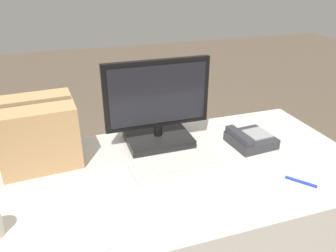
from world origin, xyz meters
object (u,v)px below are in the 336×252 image
(monitor, at_px, (158,111))
(cardboard_box, at_px, (38,132))
(pen_marker, at_px, (301,182))
(desk_phone, at_px, (250,139))
(keyboard, at_px, (179,164))

(monitor, xyz_separation_m, cardboard_box, (-0.57, 0.00, -0.03))
(monitor, bearing_deg, pen_marker, -49.17)
(desk_phone, bearing_deg, cardboard_box, 165.05)
(monitor, distance_m, pen_marker, 0.74)
(monitor, distance_m, desk_phone, 0.50)
(keyboard, bearing_deg, cardboard_box, 151.17)
(desk_phone, height_order, cardboard_box, cardboard_box)
(desk_phone, xyz_separation_m, cardboard_box, (-1.01, 0.18, 0.11))
(keyboard, xyz_separation_m, cardboard_box, (-0.59, 0.27, 0.13))
(keyboard, distance_m, desk_phone, 0.43)
(monitor, height_order, cardboard_box, monitor)
(keyboard, height_order, desk_phone, desk_phone)
(keyboard, height_order, pen_marker, keyboard)
(monitor, distance_m, keyboard, 0.31)
(keyboard, distance_m, pen_marker, 0.53)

